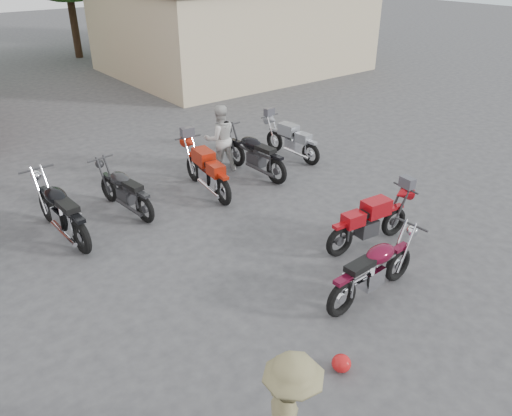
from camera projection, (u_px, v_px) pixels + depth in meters
ground at (359, 314)px, 7.53m from camera, size 90.00×90.00×0.00m
stucco_building at (233, 29)px, 21.82m from camera, size 10.00×8.00×3.50m
vintage_motorcycle at (374, 266)px, 7.67m from camera, size 1.94×0.70×1.11m
sportbike at (370, 219)px, 9.04m from camera, size 1.90×0.79×1.07m
helmet at (341, 363)px, 6.47m from camera, size 0.33×0.33×0.24m
person_light at (220, 138)px, 12.01m from camera, size 0.94×0.81×1.64m
row_bike_2 at (60, 207)px, 9.28m from camera, size 0.82×2.15×1.22m
row_bike_3 at (124, 188)px, 10.23m from camera, size 0.83×1.90×1.07m
row_bike_4 at (206, 168)px, 11.03m from camera, size 0.88×2.05×1.15m
row_bike_5 at (254, 152)px, 11.90m from camera, size 0.80×2.04×1.16m
row_bike_6 at (291, 138)px, 12.89m from camera, size 0.72×1.86×1.06m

